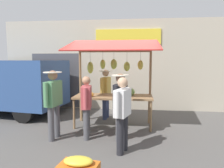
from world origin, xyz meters
name	(u,v)px	position (x,y,z in m)	size (l,w,h in m)	color
ground_plane	(113,126)	(0.00, 0.00, 0.00)	(40.00, 40.00, 0.00)	#514F4C
street_backdrop	(118,65)	(0.05, -2.20, 1.70)	(9.00, 0.30, 3.40)	#B2A893
market_stall	(113,73)	(0.01, -0.04, 1.54)	(2.50, 1.46, 2.50)	olive
vendor_with_sunhat	(106,90)	(0.33, -0.75, 0.93)	(0.41, 0.68, 1.59)	navy
shopper_in_grey_tee	(122,110)	(-0.38, 1.72, 0.88)	(0.35, 0.65, 1.55)	#232328
shopper_in_striped_shirt	(53,99)	(1.29, 1.17, 0.98)	(0.43, 0.70, 1.65)	#4C4C51
shopper_with_ponytail	(87,103)	(0.53, 1.02, 0.86)	(0.28, 0.65, 1.51)	#4C4C51
shopper_with_shopping_bag	(120,101)	(-0.28, 1.01, 0.92)	(0.41, 0.67, 1.58)	#4C4C51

